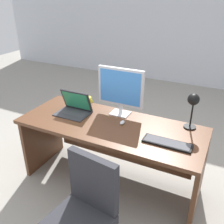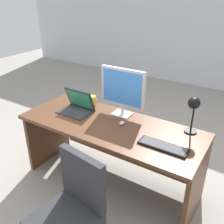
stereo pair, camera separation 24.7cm
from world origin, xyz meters
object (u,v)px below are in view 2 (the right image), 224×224
(keyboard, at_px, (163,146))
(desk_lamp, at_px, (194,108))
(laptop, at_px, (78,105))
(office_chair, at_px, (70,220))
(desk, at_px, (113,139))
(mouse, at_px, (122,123))
(coffee_mug, at_px, (92,100))
(monitor, at_px, (123,89))

(keyboard, height_order, desk_lamp, desk_lamp)
(laptop, distance_m, keyboard, 1.09)
(office_chair, bearing_deg, laptop, 125.22)
(desk, height_order, keyboard, keyboard)
(laptop, distance_m, mouse, 0.58)
(desk_lamp, xyz_separation_m, coffee_mug, (-1.18, 0.04, -0.22))
(keyboard, relative_size, mouse, 5.81)
(desk, distance_m, mouse, 0.25)
(monitor, relative_size, coffee_mug, 4.40)
(keyboard, bearing_deg, mouse, 162.52)
(desk_lamp, bearing_deg, desk, -163.91)
(desk, relative_size, monitor, 3.67)
(laptop, bearing_deg, coffee_mug, 84.88)
(keyboard, bearing_deg, office_chair, -119.15)
(monitor, bearing_deg, laptop, -158.21)
(monitor, relative_size, mouse, 6.89)
(mouse, bearing_deg, office_chair, -84.96)
(desk, distance_m, monitor, 0.54)
(coffee_mug, bearing_deg, office_chair, -61.42)
(monitor, relative_size, desk_lamp, 1.39)
(desk, bearing_deg, mouse, 3.72)
(keyboard, height_order, coffee_mug, coffee_mug)
(laptop, distance_m, office_chair, 1.24)
(keyboard, bearing_deg, monitor, 150.05)
(desk, xyz_separation_m, desk_lamp, (0.73, 0.21, 0.48))
(mouse, distance_m, desk_lamp, 0.70)
(keyboard, xyz_separation_m, desk_lamp, (0.12, 0.36, 0.25))
(monitor, relative_size, office_chair, 0.57)
(keyboard, distance_m, desk_lamp, 0.46)
(laptop, relative_size, coffee_mug, 3.05)
(monitor, height_order, laptop, monitor)
(office_chair, bearing_deg, keyboard, 60.85)
(mouse, distance_m, office_chair, 1.01)
(desk, bearing_deg, monitor, 92.12)
(mouse, relative_size, office_chair, 0.08)
(mouse, bearing_deg, laptop, 178.80)
(coffee_mug, bearing_deg, mouse, -24.13)
(keyboard, bearing_deg, desk, 166.01)
(office_chair, bearing_deg, desk, 101.57)
(laptop, height_order, desk_lamp, desk_lamp)
(monitor, bearing_deg, coffee_mug, 173.35)
(laptop, bearing_deg, desk, -2.31)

